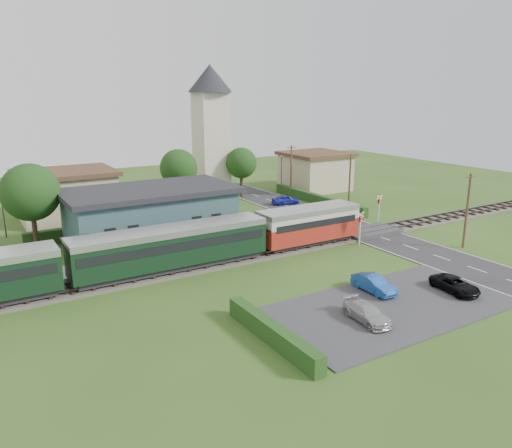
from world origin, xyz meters
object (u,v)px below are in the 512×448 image
church_tower (211,121)px  crossing_signal_near (360,223)px  house_east (315,171)px  crossing_signal_far (379,205)px  car_park_silver (367,313)px  equipment_hut (79,254)px  pedestrian_far (117,254)px  pedestrian_near (240,233)px  house_west (66,194)px  train (133,253)px  station_building (151,215)px  car_park_blue (374,284)px  car_park_dark (455,285)px  car_on_road (286,200)px

church_tower → crossing_signal_near: size_ratio=5.37×
house_east → crossing_signal_far: bearing=-108.1°
crossing_signal_near → car_park_silver: crossing_signal_near is taller
church_tower → house_east: bearing=-14.9°
equipment_hut → pedestrian_far: size_ratio=1.57×
pedestrian_near → pedestrian_far: bearing=-11.5°
equipment_hut → pedestrian_far: 2.98m
house_west → crossing_signal_far: (28.60, -20.61, -0.65)m
train → pedestrian_near: bearing=16.3°
station_building → church_tower: 23.89m
equipment_hut → car_park_blue: size_ratio=0.70×
crossing_signal_near → church_tower: bearing=92.8°
car_park_silver → pedestrian_near: bearing=91.4°
station_building → equipment_hut: bearing=-144.1°
crossing_signal_near → pedestrian_far: size_ratio=2.02×
train → pedestrian_far: train is taller
train → car_park_dark: bearing=-37.5°
equipment_hut → car_park_blue: bearing=-40.4°
house_west → house_east: size_ratio=1.23×
equipment_hut → crossing_signal_far: 31.61m
station_building → car_park_dark: bearing=-58.7°
car_park_dark → equipment_hut: bearing=148.7°
car_park_silver → car_park_dark: size_ratio=0.98×
train → car_park_dark: train is taller
church_tower → house_east: size_ratio=2.00×
station_building → house_west: size_ratio=1.48×
crossing_signal_near → car_park_dark: size_ratio=0.85×
crossing_signal_far → car_park_blue: 20.02m
car_park_blue → car_park_silver: 4.99m
pedestrian_near → crossing_signal_near: bearing=137.0°
crossing_signal_near → crossing_signal_far: (7.20, 4.80, 0.00)m
crossing_signal_far → pedestrian_far: size_ratio=2.02×
train → equipment_hut: bearing=136.2°
pedestrian_far → crossing_signal_far: bearing=-108.4°
train → car_park_silver: bearing=-55.4°
house_west → pedestrian_near: bearing=-59.4°
train → car_park_blue: size_ratio=11.80×
church_tower → car_on_road: size_ratio=4.92×
church_tower → pedestrian_far: 31.75m
crossing_signal_far → car_park_blue: bearing=-135.6°
crossing_signal_far → car_park_blue: crossing_signal_far is taller
car_on_road → pedestrian_near: (-13.71, -12.40, 0.64)m
equipment_hut → church_tower: size_ratio=0.14×
crossing_signal_near → car_park_dark: bearing=-99.3°
house_east → pedestrian_near: bearing=-141.3°
train → house_east: house_east is taller
house_east → crossing_signal_far: house_east is taller
crossing_signal_near → pedestrian_near: (-9.74, 5.71, -0.84)m
house_west → crossing_signal_far: bearing=-35.8°
station_building → car_park_silver: (5.56, -23.84, -2.06)m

